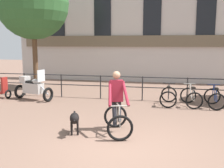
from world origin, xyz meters
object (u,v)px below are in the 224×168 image
(parked_bicycle_near_lamp, at_px, (169,96))
(parked_bicycle_mid_left, at_px, (191,97))
(parked_bicycle_mid_right, at_px, (214,98))
(parked_motorcycle, at_px, (33,87))
(cyclist_with_bike, at_px, (117,105))
(dog, at_px, (74,119))

(parked_bicycle_near_lamp, relative_size, parked_bicycle_mid_left, 0.94)
(parked_bicycle_near_lamp, distance_m, parked_bicycle_mid_right, 1.74)
(parked_motorcycle, bearing_deg, parked_bicycle_mid_left, -73.32)
(cyclist_with_bike, xyz_separation_m, dog, (-1.10, -0.41, -0.34))
(cyclist_with_bike, xyz_separation_m, parked_bicycle_near_lamp, (1.40, 3.63, -0.41))
(dog, xyz_separation_m, parked_motorcycle, (-3.31, 3.78, 0.14))
(parked_bicycle_mid_left, bearing_deg, parked_motorcycle, -6.26)
(cyclist_with_bike, bearing_deg, parked_bicycle_near_lamp, 51.46)
(dog, relative_size, parked_bicycle_mid_right, 0.78)
(parked_bicycle_near_lamp, bearing_deg, parked_motorcycle, 4.24)
(dog, height_order, parked_motorcycle, parked_motorcycle)
(cyclist_with_bike, height_order, parked_bicycle_mid_right, cyclist_with_bike)
(cyclist_with_bike, relative_size, dog, 1.96)
(cyclist_with_bike, height_order, parked_motorcycle, cyclist_with_bike)
(parked_motorcycle, height_order, parked_bicycle_near_lamp, parked_motorcycle)
(parked_motorcycle, bearing_deg, dog, -124.42)
(parked_bicycle_near_lamp, bearing_deg, dog, 60.02)
(parked_motorcycle, height_order, parked_bicycle_mid_right, parked_motorcycle)
(parked_bicycle_mid_left, relative_size, parked_bicycle_mid_right, 1.07)
(parked_motorcycle, xyz_separation_m, parked_bicycle_near_lamp, (5.80, 0.26, -0.20))
(parked_motorcycle, distance_m, parked_bicycle_mid_left, 6.68)
(parked_bicycle_near_lamp, xyz_separation_m, parked_bicycle_mid_right, (1.74, -0.00, 0.00))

